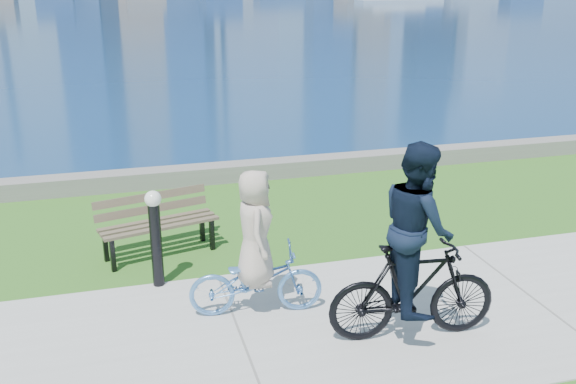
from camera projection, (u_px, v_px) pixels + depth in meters
name	position (u px, v px, depth m)	size (l,w,h in m)	color
ground	(530.00, 297.00, 8.72)	(320.00, 320.00, 0.00)	#285D18
concrete_path	(530.00, 297.00, 8.72)	(80.00, 3.50, 0.02)	#A7A7A2
seawall	(362.00, 161.00, 14.31)	(90.00, 0.50, 0.35)	slate
bay_water	(151.00, 9.00, 74.30)	(320.00, 131.00, 0.01)	navy
park_bench	(156.00, 219.00, 9.92)	(1.90, 1.05, 0.93)	black
bollard_lamp	(155.00, 233.00, 8.78)	(0.23, 0.23, 1.42)	black
cyclist_woman	(256.00, 262.00, 8.08)	(0.81, 1.77, 1.92)	#548BCC
cyclist_man	(415.00, 260.00, 7.43)	(0.85, 2.08, 2.42)	black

